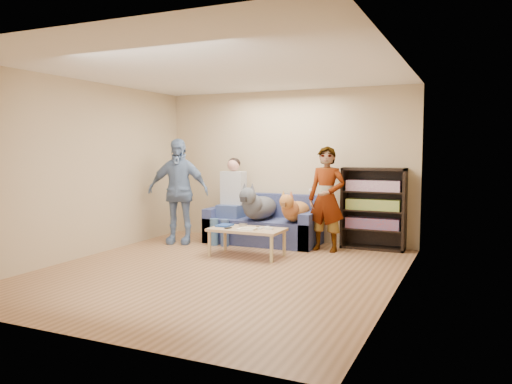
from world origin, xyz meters
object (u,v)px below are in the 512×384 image
at_px(person_seated, 231,197).
at_px(bookshelf, 374,207).
at_px(notebook_blue, 225,225).
at_px(dog_tan, 295,210).
at_px(person_standing_right, 326,199).
at_px(coffee_table, 247,231).
at_px(camera_silver, 243,225).
at_px(person_standing_left, 178,191).
at_px(sofa, 264,226).
at_px(dog_gray, 258,206).

xyz_separation_m(person_seated, bookshelf, (2.37, 0.36, -0.09)).
relative_size(notebook_blue, dog_tan, 0.23).
distance_m(person_standing_right, coffee_table, 1.37).
distance_m(notebook_blue, camera_silver, 0.29).
relative_size(camera_silver, coffee_table, 0.10).
height_order(person_seated, coffee_table, person_seated).
distance_m(person_standing_left, sofa, 1.58).
bearing_deg(camera_silver, person_standing_right, 34.19).
height_order(person_seated, bookshelf, person_seated).
xyz_separation_m(notebook_blue, sofa, (0.21, 1.04, -0.15)).
height_order(person_standing_left, sofa, person_standing_left).
bearing_deg(notebook_blue, person_seated, 111.32).
bearing_deg(person_seated, sofa, 12.56).
distance_m(person_standing_right, sofa, 1.30).
height_order(person_standing_left, notebook_blue, person_standing_left).
relative_size(person_standing_left, sofa, 0.93).
bearing_deg(dog_gray, sofa, 88.43).
height_order(dog_gray, bookshelf, bookshelf).
bearing_deg(coffee_table, person_standing_right, 41.58).
bearing_deg(person_seated, dog_tan, -3.34).
height_order(notebook_blue, dog_gray, dog_gray).
bearing_deg(person_standing_right, sofa, 175.55).
distance_m(notebook_blue, bookshelf, 2.39).
bearing_deg(camera_silver, person_standing_left, 165.87).
distance_m(camera_silver, bookshelf, 2.12).
distance_m(notebook_blue, sofa, 1.07).
bearing_deg(person_standing_right, coffee_table, -131.67).
bearing_deg(dog_tan, person_standing_right, -3.53).
bearing_deg(person_standing_left, person_seated, 16.90).
bearing_deg(notebook_blue, bookshelf, 32.33).
bearing_deg(coffee_table, dog_tan, 64.26).
bearing_deg(bookshelf, dog_tan, -160.01).
xyz_separation_m(person_standing_left, dog_gray, (1.31, 0.37, -0.23)).
xyz_separation_m(person_standing_left, coffee_table, (1.51, -0.47, -0.51)).
relative_size(person_standing_left, notebook_blue, 6.81).
distance_m(person_standing_right, bookshelf, 0.80).
height_order(sofa, dog_tan, dog_tan).
distance_m(camera_silver, dog_gray, 0.76).
bearing_deg(sofa, person_standing_left, -154.80).
bearing_deg(notebook_blue, sofa, 78.47).
height_order(dog_gray, coffee_table, dog_gray).
bearing_deg(dog_tan, notebook_blue, -134.56).
bearing_deg(sofa, person_standing_right, -11.20).
relative_size(person_standing_right, coffee_table, 1.49).
height_order(dog_tan, bookshelf, bookshelf).
distance_m(notebook_blue, person_seated, 1.04).
bearing_deg(bookshelf, sofa, -172.60).
height_order(notebook_blue, sofa, sofa).
xyz_separation_m(camera_silver, dog_tan, (0.55, 0.77, 0.17)).
distance_m(dog_gray, dog_tan, 0.63).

